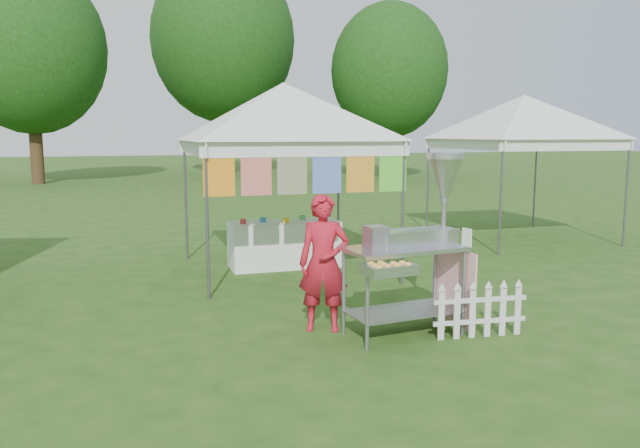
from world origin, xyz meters
name	(u,v)px	position (x,y,z in m)	size (l,w,h in m)	color
ground	(364,336)	(0.00, 0.00, 0.00)	(120.00, 120.00, 0.00)	#274714
canopy_main	(283,83)	(0.00, 3.49, 2.99)	(4.24, 4.24, 3.45)	#59595E
canopy_right	(525,95)	(5.50, 5.00, 2.99)	(4.24, 4.24, 3.45)	#59595E
tree_left	(30,49)	(-6.00, 24.00, 5.83)	(6.40, 6.40, 9.53)	#3B2915
tree_mid	(223,40)	(3.00, 28.00, 7.14)	(7.60, 7.60, 11.52)	#3B2915
tree_right	(389,71)	(10.00, 22.00, 5.18)	(5.60, 5.60, 8.42)	#3B2915
donut_cart	(422,229)	(0.63, -0.08, 1.17)	(1.43, 1.12, 2.00)	gray
vendor	(324,263)	(-0.36, 0.34, 0.77)	(0.56, 0.37, 1.55)	#B61627
picket_fence	(480,312)	(1.18, -0.43, 0.29)	(1.08, 0.13, 0.56)	silver
display_table	(284,244)	(0.06, 3.76, 0.38)	(1.80, 0.70, 0.76)	white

